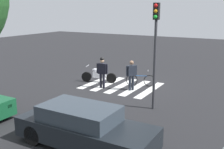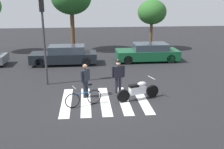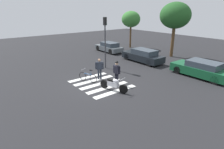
{
  "view_description": "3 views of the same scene",
  "coord_description": "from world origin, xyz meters",
  "px_view_note": "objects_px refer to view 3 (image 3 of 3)",
  "views": [
    {
      "loc": [
        -7.29,
        13.91,
        4.42
      ],
      "look_at": [
        0.09,
        0.99,
        0.88
      ],
      "focal_mm": 44.28,
      "sensor_mm": 36.0,
      "label": 1
    },
    {
      "loc": [
        -0.82,
        -11.41,
        4.77
      ],
      "look_at": [
        0.51,
        1.62,
        0.79
      ],
      "focal_mm": 41.63,
      "sensor_mm": 36.0,
      "label": 2
    },
    {
      "loc": [
        10.96,
        -7.5,
        5.37
      ],
      "look_at": [
        0.49,
        0.72,
        0.72
      ],
      "focal_mm": 30.28,
      "sensor_mm": 36.0,
      "label": 3
    }
  ],
  "objects_px": {
    "car_green_compact": "(201,69)",
    "traffic_light_pole": "(105,35)",
    "car_grey_coupe": "(109,47)",
    "police_motorcycle": "(113,85)",
    "officer_by_motorcycle": "(99,68)",
    "leaning_bicycle": "(88,77)",
    "car_black_suv": "(143,56)",
    "officer_on_foot": "(117,71)"
  },
  "relations": [
    {
      "from": "car_grey_coupe",
      "to": "officer_by_motorcycle",
      "type": "bearing_deg",
      "value": -41.57
    },
    {
      "from": "police_motorcycle",
      "to": "car_black_suv",
      "type": "bearing_deg",
      "value": 119.02
    },
    {
      "from": "officer_on_foot",
      "to": "car_grey_coupe",
      "type": "relative_size",
      "value": 0.44
    },
    {
      "from": "officer_on_foot",
      "to": "traffic_light_pole",
      "type": "xyz_separation_m",
      "value": [
        -3.79,
        1.76,
        2.06
      ]
    },
    {
      "from": "leaning_bicycle",
      "to": "traffic_light_pole",
      "type": "xyz_separation_m",
      "value": [
        -2.05,
        3.2,
        2.73
      ]
    },
    {
      "from": "leaning_bicycle",
      "to": "traffic_light_pole",
      "type": "relative_size",
      "value": 0.35
    },
    {
      "from": "officer_on_foot",
      "to": "car_green_compact",
      "type": "bearing_deg",
      "value": 64.7
    },
    {
      "from": "leaning_bicycle",
      "to": "car_green_compact",
      "type": "distance_m",
      "value": 9.31
    },
    {
      "from": "car_green_compact",
      "to": "traffic_light_pole",
      "type": "bearing_deg",
      "value": -145.28
    },
    {
      "from": "officer_on_foot",
      "to": "car_grey_coupe",
      "type": "height_order",
      "value": "officer_on_foot"
    },
    {
      "from": "car_black_suv",
      "to": "traffic_light_pole",
      "type": "bearing_deg",
      "value": -98.64
    },
    {
      "from": "officer_by_motorcycle",
      "to": "car_green_compact",
      "type": "relative_size",
      "value": 0.36
    },
    {
      "from": "leaning_bicycle",
      "to": "traffic_light_pole",
      "type": "bearing_deg",
      "value": 122.69
    },
    {
      "from": "car_green_compact",
      "to": "traffic_light_pole",
      "type": "relative_size",
      "value": 1.0
    },
    {
      "from": "car_green_compact",
      "to": "car_black_suv",
      "type": "bearing_deg",
      "value": -176.74
    },
    {
      "from": "police_motorcycle",
      "to": "traffic_light_pole",
      "type": "bearing_deg",
      "value": 149.53
    },
    {
      "from": "car_grey_coupe",
      "to": "car_green_compact",
      "type": "relative_size",
      "value": 0.87
    },
    {
      "from": "car_black_suv",
      "to": "car_green_compact",
      "type": "distance_m",
      "value": 6.21
    },
    {
      "from": "police_motorcycle",
      "to": "officer_by_motorcycle",
      "type": "bearing_deg",
      "value": 167.3
    },
    {
      "from": "traffic_light_pole",
      "to": "car_grey_coupe",
      "type": "bearing_deg",
      "value": 140.01
    },
    {
      "from": "police_motorcycle",
      "to": "car_grey_coupe",
      "type": "distance_m",
      "value": 12.46
    },
    {
      "from": "police_motorcycle",
      "to": "car_grey_coupe",
      "type": "relative_size",
      "value": 0.53
    },
    {
      "from": "officer_on_foot",
      "to": "car_black_suv",
      "type": "distance_m",
      "value": 6.92
    },
    {
      "from": "police_motorcycle",
      "to": "traffic_light_pole",
      "type": "relative_size",
      "value": 0.46
    },
    {
      "from": "leaning_bicycle",
      "to": "car_green_compact",
      "type": "bearing_deg",
      "value": 58.8
    },
    {
      "from": "car_grey_coupe",
      "to": "car_black_suv",
      "type": "xyz_separation_m",
      "value": [
        6.14,
        -0.18,
        0.05
      ]
    },
    {
      "from": "officer_by_motorcycle",
      "to": "officer_on_foot",
      "type": "bearing_deg",
      "value": 13.84
    },
    {
      "from": "car_green_compact",
      "to": "officer_on_foot",
      "type": "bearing_deg",
      "value": -115.3
    },
    {
      "from": "leaning_bicycle",
      "to": "car_green_compact",
      "type": "relative_size",
      "value": 0.35
    },
    {
      "from": "police_motorcycle",
      "to": "officer_by_motorcycle",
      "type": "relative_size",
      "value": 1.27
    },
    {
      "from": "leaning_bicycle",
      "to": "officer_by_motorcycle",
      "type": "relative_size",
      "value": 0.97
    },
    {
      "from": "car_black_suv",
      "to": "traffic_light_pole",
      "type": "xyz_separation_m",
      "value": [
        -0.67,
        -4.41,
        2.45
      ]
    },
    {
      "from": "police_motorcycle",
      "to": "officer_by_motorcycle",
      "type": "distance_m",
      "value": 2.6
    },
    {
      "from": "car_black_suv",
      "to": "car_green_compact",
      "type": "height_order",
      "value": "car_black_suv"
    },
    {
      "from": "car_green_compact",
      "to": "traffic_light_pole",
      "type": "height_order",
      "value": "traffic_light_pole"
    },
    {
      "from": "leaning_bicycle",
      "to": "car_grey_coupe",
      "type": "distance_m",
      "value": 10.82
    },
    {
      "from": "officer_by_motorcycle",
      "to": "traffic_light_pole",
      "type": "height_order",
      "value": "traffic_light_pole"
    },
    {
      "from": "officer_by_motorcycle",
      "to": "car_black_suv",
      "type": "height_order",
      "value": "officer_by_motorcycle"
    },
    {
      "from": "officer_on_foot",
      "to": "car_grey_coupe",
      "type": "bearing_deg",
      "value": 145.59
    },
    {
      "from": "car_grey_coupe",
      "to": "car_green_compact",
      "type": "bearing_deg",
      "value": 0.81
    },
    {
      "from": "car_black_suv",
      "to": "officer_on_foot",
      "type": "bearing_deg",
      "value": -63.15
    },
    {
      "from": "officer_by_motorcycle",
      "to": "police_motorcycle",
      "type": "bearing_deg",
      "value": -12.7
    }
  ]
}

